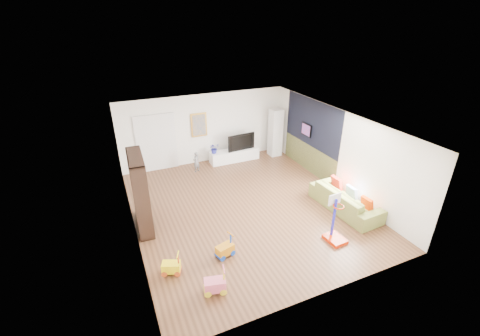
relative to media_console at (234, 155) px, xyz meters
name	(u,v)px	position (x,y,z in m)	size (l,w,h in m)	color
floor	(245,207)	(-1.03, -3.30, -0.23)	(6.50, 7.50, 0.00)	brown
ceiling	(246,123)	(-1.03, -3.30, 2.47)	(6.50, 7.50, 0.00)	white
wall_back	(205,129)	(-1.03, 0.45, 1.12)	(6.50, 0.00, 2.70)	white
wall_front	(326,244)	(-1.03, -7.05, 1.12)	(6.50, 0.00, 2.70)	silver
wall_left	(129,190)	(-4.28, -3.30, 1.12)	(0.00, 7.50, 2.70)	silver
wall_right	(336,150)	(2.22, -3.30, 1.12)	(0.00, 7.50, 2.70)	white
navy_accent	(312,123)	(2.21, -1.90, 1.62)	(0.01, 3.20, 1.70)	black
olive_wainscot	(308,158)	(2.21, -1.90, 0.27)	(0.01, 3.20, 1.00)	brown
doorway	(157,144)	(-2.93, 0.41, 0.82)	(1.45, 0.06, 2.10)	white
painting_back	(199,125)	(-1.28, 0.41, 1.32)	(0.62, 0.06, 0.92)	gold
artwork_right	(306,130)	(2.14, -1.70, 1.32)	(0.04, 0.56, 0.46)	#7F3F8C
media_console	(234,155)	(0.00, 0.00, 0.00)	(2.00, 0.50, 0.47)	white
tall_cabinet	(275,133)	(1.77, -0.12, 0.75)	(0.46, 0.46, 1.96)	silver
bookshelf	(140,193)	(-4.01, -3.04, 0.83)	(0.38, 1.45, 2.12)	black
sofa	(345,200)	(1.65, -4.64, 0.11)	(2.32, 0.91, 0.68)	olive
basketball_hoop	(338,220)	(0.44, -5.73, 0.42)	(0.45, 0.55, 1.31)	red
ride_on_yellow	(171,264)	(-3.73, -5.16, 0.04)	(0.41, 0.26, 0.55)	yellow
ride_on_orange	(225,246)	(-2.41, -5.11, 0.05)	(0.43, 0.27, 0.57)	orange
ride_on_pink	(215,281)	(-3.01, -6.08, 0.07)	(0.46, 0.28, 0.61)	#E96082
child	(196,162)	(-1.68, -0.34, 0.16)	(0.29, 0.19, 0.79)	slate
tv	(240,141)	(0.24, -0.01, 0.57)	(1.15, 0.15, 0.66)	black
vase_plant	(214,148)	(-0.84, 0.01, 0.44)	(0.37, 0.32, 0.41)	navy
pillow_left	(367,203)	(1.85, -5.29, 0.30)	(0.10, 0.37, 0.37)	#CA3100
pillow_center	(352,192)	(1.89, -4.61, 0.30)	(0.10, 0.38, 0.38)	silver
pillow_right	(337,183)	(1.85, -3.97, 0.30)	(0.11, 0.41, 0.41)	#B42116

